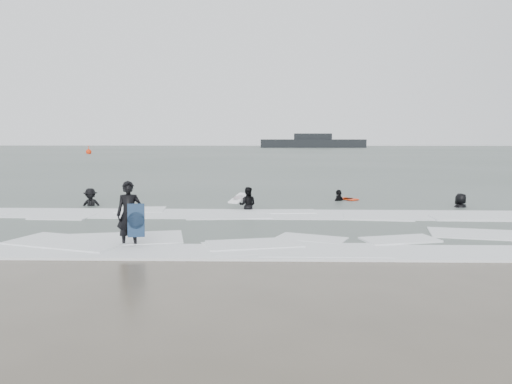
{
  "coord_description": "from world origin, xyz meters",
  "views": [
    {
      "loc": [
        0.74,
        -14.2,
        3.24
      ],
      "look_at": [
        0.0,
        5.0,
        1.1
      ],
      "focal_mm": 35.0,
      "sensor_mm": 36.0,
      "label": 1
    }
  ],
  "objects_px": {
    "surfer_wading": "(248,211)",
    "surfer_breaker": "(91,207)",
    "surfer_centre": "(130,247)",
    "surfer_right_near": "(339,202)",
    "vessel_horizon": "(313,143)",
    "surfer_right_far": "(460,208)",
    "buoy": "(89,152)"
  },
  "relations": [
    {
      "from": "surfer_breaker",
      "to": "surfer_right_near",
      "type": "bearing_deg",
      "value": 6.02
    },
    {
      "from": "surfer_wading",
      "to": "surfer_right_near",
      "type": "distance_m",
      "value": 5.51
    },
    {
      "from": "surfer_breaker",
      "to": "surfer_wading",
      "type": "bearing_deg",
      "value": -12.46
    },
    {
      "from": "surfer_right_near",
      "to": "surfer_breaker",
      "type": "bearing_deg",
      "value": -37.63
    },
    {
      "from": "surfer_breaker",
      "to": "surfer_right_near",
      "type": "xyz_separation_m",
      "value": [
        11.7,
        2.47,
        0.0
      ]
    },
    {
      "from": "surfer_right_far",
      "to": "vessel_horizon",
      "type": "relative_size",
      "value": 0.06
    },
    {
      "from": "surfer_breaker",
      "to": "surfer_right_far",
      "type": "xyz_separation_m",
      "value": [
        16.91,
        0.27,
        0.0
      ]
    },
    {
      "from": "surfer_centre",
      "to": "surfer_right_near",
      "type": "xyz_separation_m",
      "value": [
        7.46,
        10.69,
        0.0
      ]
    },
    {
      "from": "surfer_centre",
      "to": "buoy",
      "type": "distance_m",
      "value": 83.21
    },
    {
      "from": "vessel_horizon",
      "to": "surfer_right_near",
      "type": "bearing_deg",
      "value": -93.61
    },
    {
      "from": "surfer_wading",
      "to": "surfer_breaker",
      "type": "bearing_deg",
      "value": -0.3
    },
    {
      "from": "surfer_wading",
      "to": "vessel_horizon",
      "type": "bearing_deg",
      "value": -89.27
    },
    {
      "from": "surfer_breaker",
      "to": "vessel_horizon",
      "type": "relative_size",
      "value": 0.06
    },
    {
      "from": "surfer_breaker",
      "to": "surfer_right_near",
      "type": "relative_size",
      "value": 0.99
    },
    {
      "from": "surfer_centre",
      "to": "surfer_breaker",
      "type": "height_order",
      "value": "surfer_centre"
    },
    {
      "from": "surfer_centre",
      "to": "surfer_breaker",
      "type": "xyz_separation_m",
      "value": [
        -4.24,
        8.22,
        0.0
      ]
    },
    {
      "from": "surfer_centre",
      "to": "surfer_wading",
      "type": "distance_m",
      "value": 7.99
    },
    {
      "from": "buoy",
      "to": "surfer_right_near",
      "type": "bearing_deg",
      "value": -60.4
    },
    {
      "from": "surfer_wading",
      "to": "surfer_right_far",
      "type": "xyz_separation_m",
      "value": [
        9.62,
        1.11,
        0.0
      ]
    },
    {
      "from": "surfer_centre",
      "to": "vessel_horizon",
      "type": "height_order",
      "value": "vessel_horizon"
    },
    {
      "from": "surfer_wading",
      "to": "surfer_right_near",
      "type": "height_order",
      "value": "surfer_right_near"
    },
    {
      "from": "surfer_centre",
      "to": "surfer_breaker",
      "type": "bearing_deg",
      "value": 111.78
    },
    {
      "from": "surfer_wading",
      "to": "surfer_right_near",
      "type": "relative_size",
      "value": 0.91
    },
    {
      "from": "surfer_right_near",
      "to": "surfer_right_far",
      "type": "distance_m",
      "value": 5.65
    },
    {
      "from": "surfer_wading",
      "to": "surfer_right_near",
      "type": "bearing_deg",
      "value": -136.84
    },
    {
      "from": "surfer_right_near",
      "to": "vessel_horizon",
      "type": "xyz_separation_m",
      "value": [
        7.61,
        120.47,
        1.51
      ]
    },
    {
      "from": "surfer_wading",
      "to": "surfer_breaker",
      "type": "height_order",
      "value": "surfer_breaker"
    },
    {
      "from": "surfer_right_near",
      "to": "surfer_wading",
      "type": "bearing_deg",
      "value": -12.65
    },
    {
      "from": "surfer_wading",
      "to": "buoy",
      "type": "bearing_deg",
      "value": -58.17
    },
    {
      "from": "surfer_centre",
      "to": "surfer_right_far",
      "type": "relative_size",
      "value": 1.08
    },
    {
      "from": "buoy",
      "to": "surfer_right_far",
      "type": "bearing_deg",
      "value": -57.97
    },
    {
      "from": "surfer_wading",
      "to": "surfer_breaker",
      "type": "relative_size",
      "value": 0.93
    }
  ]
}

